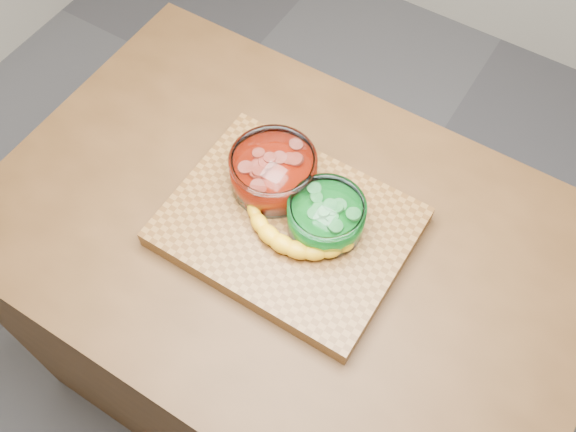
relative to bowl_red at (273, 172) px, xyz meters
The scene contains 6 objects.
ground 0.98m from the bowl_red, 40.43° to the right, with size 3.50×3.50×0.00m, color #58575C.
counter 0.54m from the bowl_red, 40.43° to the right, with size 1.20×0.80×0.90m, color #4F3117.
cutting_board 0.11m from the bowl_red, 40.43° to the right, with size 0.45×0.35×0.04m, color brown.
bowl_red is the anchor object (origin of this frame).
bowl_green 0.14m from the bowl_red, 12.48° to the right, with size 0.15×0.15×0.07m.
banana 0.13m from the bowl_red, 43.27° to the right, with size 0.26×0.12×0.04m, color #EDAE15, non-canonical shape.
Camera 1 is at (0.33, -0.53, 1.99)m, focal length 40.00 mm.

